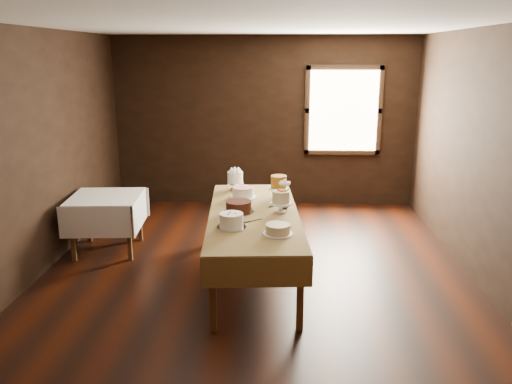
{
  "coord_description": "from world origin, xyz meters",
  "views": [
    {
      "loc": [
        0.28,
        -5.56,
        2.51
      ],
      "look_at": [
        0.0,
        0.2,
        0.95
      ],
      "focal_mm": 36.06,
      "sensor_mm": 36.0,
      "label": 1
    }
  ],
  "objects_px": {
    "side_table": "(106,203)",
    "cake_flowers": "(281,203)",
    "cake_meringue": "(235,181)",
    "flower_vase": "(284,204)",
    "cake_lattice": "(243,193)",
    "cake_server_b": "(288,225)",
    "cake_server_c": "(250,205)",
    "display_table": "(254,218)",
    "cake_swirl": "(231,221)",
    "cake_server_d": "(279,205)",
    "cake_chocolate": "(239,207)",
    "cake_server_a": "(256,220)",
    "cake_caramel": "(279,188)",
    "cake_cream": "(278,230)"
  },
  "relations": [
    {
      "from": "cake_server_d",
      "to": "display_table",
      "type": "bearing_deg",
      "value": -174.23
    },
    {
      "from": "display_table",
      "to": "cake_server_b",
      "type": "height_order",
      "value": "cake_server_b"
    },
    {
      "from": "side_table",
      "to": "cake_server_d",
      "type": "xyz_separation_m",
      "value": [
        2.24,
        -0.45,
        0.14
      ]
    },
    {
      "from": "side_table",
      "to": "cake_flowers",
      "type": "distance_m",
      "value": 2.38
    },
    {
      "from": "display_table",
      "to": "cake_caramel",
      "type": "relative_size",
      "value": 8.79
    },
    {
      "from": "cake_chocolate",
      "to": "cake_caramel",
      "type": "bearing_deg",
      "value": 54.35
    },
    {
      "from": "display_table",
      "to": "cake_server_c",
      "type": "height_order",
      "value": "cake_server_c"
    },
    {
      "from": "cake_meringue",
      "to": "cake_swirl",
      "type": "xyz_separation_m",
      "value": [
        0.09,
        -1.51,
        -0.04
      ]
    },
    {
      "from": "cake_swirl",
      "to": "cake_cream",
      "type": "bearing_deg",
      "value": -20.1
    },
    {
      "from": "cake_lattice",
      "to": "cake_server_c",
      "type": "height_order",
      "value": "cake_lattice"
    },
    {
      "from": "cake_caramel",
      "to": "cake_swirl",
      "type": "distance_m",
      "value": 1.24
    },
    {
      "from": "cake_server_b",
      "to": "cake_lattice",
      "type": "bearing_deg",
      "value": -179.22
    },
    {
      "from": "cake_flowers",
      "to": "cake_cream",
      "type": "distance_m",
      "value": 0.74
    },
    {
      "from": "cake_chocolate",
      "to": "cake_server_b",
      "type": "height_order",
      "value": "cake_chocolate"
    },
    {
      "from": "cake_chocolate",
      "to": "cake_flowers",
      "type": "relative_size",
      "value": 1.27
    },
    {
      "from": "cake_lattice",
      "to": "cake_flowers",
      "type": "distance_m",
      "value": 0.75
    },
    {
      "from": "cake_caramel",
      "to": "cake_server_a",
      "type": "distance_m",
      "value": 0.92
    },
    {
      "from": "cake_lattice",
      "to": "cake_flowers",
      "type": "relative_size",
      "value": 1.3
    },
    {
      "from": "cake_chocolate",
      "to": "flower_vase",
      "type": "bearing_deg",
      "value": 19.65
    },
    {
      "from": "cake_caramel",
      "to": "cake_chocolate",
      "type": "xyz_separation_m",
      "value": [
        -0.44,
        -0.62,
        -0.06
      ]
    },
    {
      "from": "cake_server_a",
      "to": "cake_server_c",
      "type": "relative_size",
      "value": 1.0
    },
    {
      "from": "cake_caramel",
      "to": "cake_cream",
      "type": "distance_m",
      "value": 1.32
    },
    {
      "from": "cake_caramel",
      "to": "flower_vase",
      "type": "relative_size",
      "value": 2.48
    },
    {
      "from": "cake_swirl",
      "to": "cake_server_b",
      "type": "distance_m",
      "value": 0.59
    },
    {
      "from": "cake_flowers",
      "to": "cake_server_b",
      "type": "bearing_deg",
      "value": -80.82
    },
    {
      "from": "cake_chocolate",
      "to": "cake_server_a",
      "type": "distance_m",
      "value": 0.35
    },
    {
      "from": "cake_meringue",
      "to": "cake_flowers",
      "type": "relative_size",
      "value": 1.02
    },
    {
      "from": "side_table",
      "to": "cake_lattice",
      "type": "xyz_separation_m",
      "value": [
        1.79,
        -0.14,
        0.19
      ]
    },
    {
      "from": "cake_caramel",
      "to": "cake_server_d",
      "type": "xyz_separation_m",
      "value": [
        0.01,
        -0.3,
        -0.12
      ]
    },
    {
      "from": "cake_flowers",
      "to": "cake_server_d",
      "type": "bearing_deg",
      "value": 93.09
    },
    {
      "from": "cake_lattice",
      "to": "display_table",
      "type": "bearing_deg",
      "value": -75.22
    },
    {
      "from": "cake_swirl",
      "to": "cake_server_c",
      "type": "height_order",
      "value": "cake_swirl"
    },
    {
      "from": "cake_flowers",
      "to": "cake_swirl",
      "type": "height_order",
      "value": "cake_flowers"
    },
    {
      "from": "display_table",
      "to": "cake_chocolate",
      "type": "relative_size",
      "value": 7.52
    },
    {
      "from": "cake_chocolate",
      "to": "cake_swirl",
      "type": "distance_m",
      "value": 0.52
    },
    {
      "from": "side_table",
      "to": "cake_swirl",
      "type": "height_order",
      "value": "cake_swirl"
    },
    {
      "from": "cake_lattice",
      "to": "cake_cream",
      "type": "relative_size",
      "value": 1.04
    },
    {
      "from": "display_table",
      "to": "cake_swirl",
      "type": "bearing_deg",
      "value": -111.33
    },
    {
      "from": "cake_chocolate",
      "to": "cake_server_c",
      "type": "distance_m",
      "value": 0.33
    },
    {
      "from": "cake_server_c",
      "to": "cake_swirl",
      "type": "bearing_deg",
      "value": 161.11
    },
    {
      "from": "cake_chocolate",
      "to": "cake_swirl",
      "type": "bearing_deg",
      "value": -93.54
    },
    {
      "from": "cake_server_a",
      "to": "flower_vase",
      "type": "distance_m",
      "value": 0.55
    },
    {
      "from": "cake_server_b",
      "to": "cake_server_c",
      "type": "distance_m",
      "value": 0.85
    },
    {
      "from": "cake_server_a",
      "to": "cake_swirl",
      "type": "bearing_deg",
      "value": -171.9
    },
    {
      "from": "cake_server_c",
      "to": "cake_server_b",
      "type": "bearing_deg",
      "value": -158.51
    },
    {
      "from": "cake_flowers",
      "to": "cake_server_b",
      "type": "height_order",
      "value": "cake_flowers"
    },
    {
      "from": "cake_flowers",
      "to": "cake_server_a",
      "type": "relative_size",
      "value": 1.13
    },
    {
      "from": "cake_meringue",
      "to": "flower_vase",
      "type": "xyz_separation_m",
      "value": [
        0.64,
        -0.8,
        -0.06
      ]
    },
    {
      "from": "cake_chocolate",
      "to": "cake_server_c",
      "type": "height_order",
      "value": "cake_chocolate"
    },
    {
      "from": "cake_caramel",
      "to": "cake_server_c",
      "type": "bearing_deg",
      "value": -137.7
    }
  ]
}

